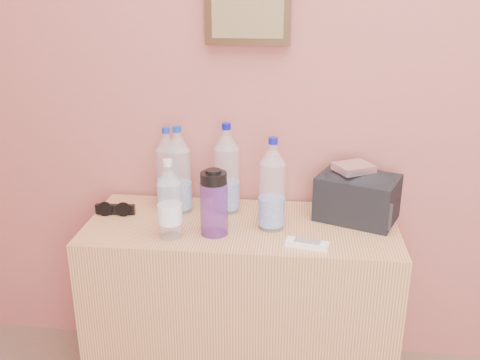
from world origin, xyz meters
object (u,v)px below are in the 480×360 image
Objects in this scene: pet_large_b at (179,174)px; pet_small at (170,203)px; nalgene_bottle at (214,203)px; dresser at (241,306)px; pet_large_c at (227,173)px; toiletry_bag at (358,195)px; pet_large_a at (168,172)px; foil_packet at (354,168)px; pet_large_d at (272,189)px; ac_remote at (307,244)px; sunglasses at (115,209)px.

pet_large_b is 1.21× the size of pet_small.
dresser is at bearing 46.02° from nalgene_bottle.
toiletry_bag is (0.47, -0.02, -0.06)m from pet_large_c.
pet_large_c is (0.23, -0.03, 0.01)m from pet_large_a.
foil_packet is (0.47, 0.17, 0.08)m from nalgene_bottle.
pet_large_d is 0.35m from pet_small.
pet_large_d is 0.20m from nalgene_bottle.
dresser is 0.58m from pet_large_a.
dresser is at bearing 158.58° from ac_remote.
toiletry_bag is (0.49, 0.17, -0.02)m from nalgene_bottle.
toiletry_bag reaches higher than sunglasses.
pet_small is 1.94× the size of ac_remote.
pet_small is (-0.16, -0.23, -0.03)m from pet_large_c.
toiletry_bag is (0.63, 0.21, -0.03)m from pet_small.
toiletry_bag is at bearing -4.35° from pet_large_a.
pet_large_d is (0.17, -0.13, -0.00)m from pet_large_c.
foil_packet is at bearing -3.76° from pet_large_c.
nalgene_bottle is (-0.02, -0.20, -0.04)m from pet_large_c.
pet_large_c is 0.43m from sunglasses.
pet_large_a reaches higher than ac_remote.
nalgene_bottle reaches higher than toiletry_bag.
pet_large_c reaches higher than pet_large_b.
dresser is 0.55m from pet_large_b.
pet_large_b reaches higher than sunglasses.
foil_packet is (0.61, 0.20, 0.08)m from pet_small.
pet_small is at bearing -151.46° from dresser.
pet_large_a reaches higher than toiletry_bag.
nalgene_bottle is 1.57× the size of sunglasses.
nalgene_bottle is (-0.19, -0.07, -0.03)m from pet_large_d.
pet_large_a is 0.68m from foil_packet.
dresser is at bearing 169.20° from pet_large_d.
pet_large_c is 1.25× the size of toiletry_bag.
dresser is 7.88× the size of ac_remote.
pet_large_c is at bearing 5.79° from pet_large_b.
pet_large_d is at bearing -37.46° from pet_large_c.
pet_small reaches higher than dresser.
pet_large_b reaches higher than nalgene_bottle.
sunglasses is at bearing 177.19° from ac_remote.
nalgene_bottle is (0.14, 0.04, -0.01)m from pet_small.
dresser is at bearing -25.91° from pet_large_a.
toiletry_bag is at bearing 0.69° from sunglasses.
pet_large_a is at bearing 28.00° from sunglasses.
pet_large_a is at bearing 154.09° from dresser.
pet_large_d reaches higher than ac_remote.
nalgene_bottle is at bearing -20.25° from sunglasses.
nalgene_bottle is at bearing -48.85° from pet_large_b.
ac_remote is 0.34m from foil_packet.
nalgene_bottle is 0.34m from ac_remote.
pet_large_c reaches higher than toiletry_bag.
pet_large_d is at bearing -8.34° from sunglasses.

